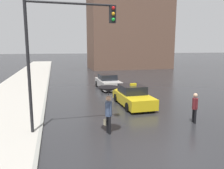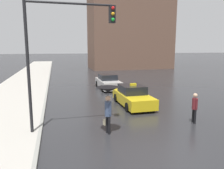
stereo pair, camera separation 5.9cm
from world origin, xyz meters
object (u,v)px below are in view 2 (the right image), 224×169
pedestrian_with_umbrella (108,97)px  traffic_light (62,40)px  taxi (133,96)px  pedestrian_man (195,106)px  sedan_red (108,82)px

pedestrian_with_umbrella → traffic_light: bearing=55.7°
taxi → pedestrian_with_umbrella: size_ratio=1.95×
pedestrian_man → traffic_light: bearing=-85.4°
taxi → traffic_light: traffic_light is taller
pedestrian_with_umbrella → pedestrian_man: 4.95m
pedestrian_with_umbrella → pedestrian_man: size_ratio=1.37×
sedan_red → pedestrian_with_umbrella: (-2.75, -11.38, 1.14)m
taxi → pedestrian_man: (1.96, -4.33, 0.31)m
taxi → pedestrian_man: 4.76m
sedan_red → pedestrian_man: 11.33m
pedestrian_with_umbrella → pedestrian_man: pedestrian_with_umbrella is taller
pedestrian_with_umbrella → traffic_light: traffic_light is taller
pedestrian_with_umbrella → pedestrian_man: (4.87, 0.26, -0.84)m
sedan_red → pedestrian_man: (2.12, -11.12, 0.31)m
pedestrian_with_umbrella → sedan_red: bearing=-26.4°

